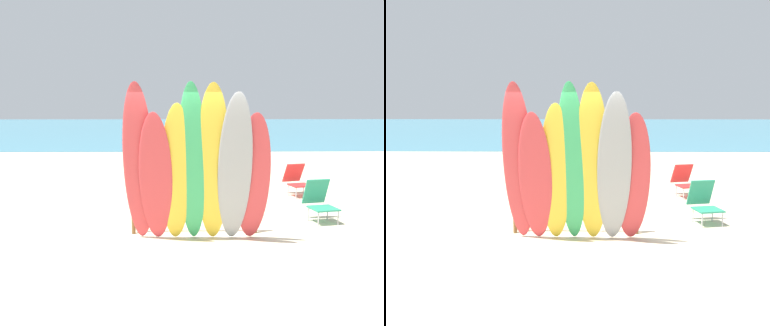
# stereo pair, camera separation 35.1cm
# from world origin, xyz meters

# --- Properties ---
(ground) EXTENTS (60.00, 60.00, 0.00)m
(ground) POSITION_xyz_m (0.00, 14.00, 0.00)
(ground) COLOR beige
(ocean_water) EXTENTS (60.00, 40.00, 0.02)m
(ocean_water) POSITION_xyz_m (0.00, 32.36, 0.01)
(ocean_water) COLOR teal
(ocean_water) RESTS_ON ground
(surfboard_rack) EXTENTS (2.32, 0.07, 0.72)m
(surfboard_rack) POSITION_xyz_m (0.00, 0.00, 0.55)
(surfboard_rack) COLOR brown
(surfboard_rack) RESTS_ON ground
(surfboard_red_0) EXTENTS (0.51, 0.80, 2.67)m
(surfboard_red_0) POSITION_xyz_m (-0.93, -0.52, 1.34)
(surfboard_red_0) COLOR #D13D42
(surfboard_red_0) RESTS_ON ground
(surfboard_red_1) EXTENTS (0.57, 0.74, 2.22)m
(surfboard_red_1) POSITION_xyz_m (-0.65, -0.54, 1.11)
(surfboard_red_1) COLOR #D13D42
(surfboard_red_1) RESTS_ON ground
(surfboard_yellow_2) EXTENTS (0.56, 0.71, 2.35)m
(surfboard_yellow_2) POSITION_xyz_m (-0.32, -0.52, 1.18)
(surfboard_yellow_2) COLOR yellow
(surfboard_yellow_2) RESTS_ON ground
(surfboard_green_3) EXTENTS (0.54, 0.80, 2.67)m
(surfboard_green_3) POSITION_xyz_m (-0.05, -0.55, 1.34)
(surfboard_green_3) COLOR #38B266
(surfboard_green_3) RESTS_ON ground
(surfboard_yellow_4) EXTENTS (0.60, 0.81, 2.66)m
(surfboard_yellow_4) POSITION_xyz_m (0.29, -0.58, 1.33)
(surfboard_yellow_4) COLOR yellow
(surfboard_yellow_4) RESTS_ON ground
(surfboard_grey_5) EXTENTS (0.57, 0.87, 2.52)m
(surfboard_grey_5) POSITION_xyz_m (0.64, -0.62, 1.26)
(surfboard_grey_5) COLOR #999EA3
(surfboard_grey_5) RESTS_ON ground
(surfboard_red_6) EXTENTS (0.59, 0.70, 2.20)m
(surfboard_red_6) POSITION_xyz_m (0.95, -0.52, 1.10)
(surfboard_red_6) COLOR #D13D42
(surfboard_red_6) RESTS_ON ground
(beachgoer_midbeach) EXTENTS (0.43, 0.61, 1.64)m
(beachgoer_midbeach) POSITION_xyz_m (-0.34, 7.25, 0.95)
(beachgoer_midbeach) COLOR beige
(beachgoer_midbeach) RESTS_ON ground
(beachgoer_by_water) EXTENTS (0.40, 0.56, 1.54)m
(beachgoer_by_water) POSITION_xyz_m (-1.80, 7.18, 0.89)
(beachgoer_by_water) COLOR #9E704C
(beachgoer_by_water) RESTS_ON ground
(beachgoer_strolling) EXTENTS (0.65, 0.29, 1.73)m
(beachgoer_strolling) POSITION_xyz_m (0.93, 5.62, 0.99)
(beachgoer_strolling) COLOR tan
(beachgoer_strolling) RESTS_ON ground
(beach_chair_red) EXTENTS (0.62, 0.74, 0.83)m
(beach_chair_red) POSITION_xyz_m (2.51, 0.74, 0.43)
(beach_chair_red) COLOR #B7B7BC
(beach_chair_red) RESTS_ON ground
(beach_chair_blue) EXTENTS (0.66, 0.81, 0.81)m
(beach_chair_blue) POSITION_xyz_m (2.68, 3.02, 0.43)
(beach_chair_blue) COLOR #B7B7BC
(beach_chair_blue) RESTS_ON ground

